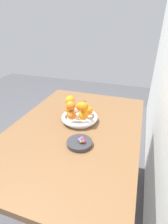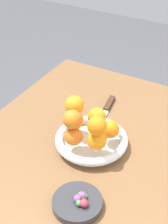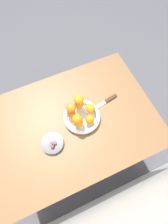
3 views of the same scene
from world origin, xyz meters
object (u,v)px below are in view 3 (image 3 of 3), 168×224
Objects in this scene: orange_3 at (90,119)px; candy_ball_5 at (54,145)px; candy_ball_1 at (52,143)px; candy_ball_3 at (55,143)px; orange_4 at (90,108)px; candy_ball_4 at (51,145)px; orange_0 at (79,104)px; dining_table at (70,128)px; knife at (103,103)px; fruit_bowl at (82,117)px; orange_5 at (71,108)px; orange_7 at (79,100)px; orange_1 at (71,113)px; candy_ball_0 at (55,143)px; candy_dish at (53,143)px; candy_ball_2 at (52,147)px; orange_6 at (77,119)px; candy_ball_6 at (55,142)px; orange_2 at (78,122)px.

candy_ball_5 is at bearing 10.54° from orange_3.
candy_ball_3 is at bearing 159.55° from candy_ball_1.
orange_4 is at bearing -117.62° from orange_3.
candy_ball_3 is 0.02m from candy_ball_4.
orange_0 reaches higher than candy_ball_4.
orange_4 is 0.30m from candy_ball_5.
knife is (-0.26, -0.04, 0.09)m from dining_table.
fruit_bowl is 3.97× the size of orange_5.
orange_7 is (0.05, -0.05, 0.06)m from orange_4.
dining_table is at bearing 34.22° from orange_7.
orange_1 is 0.20m from candy_ball_0.
candy_ball_1 is at bearing -29.85° from candy_ball_0.
orange_3 is at bearing 156.23° from dining_table.
orange_4 is 0.31m from candy_ball_1.
orange_0 is 1.00× the size of orange_4.
candy_ball_0 is (0.27, 0.11, -0.04)m from orange_4.
orange_3 is 0.26m from candy_ball_5.
candy_ball_1 is 1.04× the size of candy_ball_3.
candy_dish reaches higher than dining_table.
knife is (-0.40, -0.14, -0.03)m from candy_ball_2.
orange_6 is at bearing -162.49° from candy_ball_5.
fruit_bowl is 0.24m from candy_ball_1.
fruit_bowl is 13.48× the size of candy_ball_6.
dining_table is 18.44× the size of orange_7.
candy_ball_1 is at bearing 20.38° from fruit_bowl.
orange_2 is 0.21m from candy_ball_2.
candy_ball_3 reaches higher than knife.
orange_0 is 2.95× the size of candy_ball_3.
candy_ball_0 is at bearing -159.24° from candy_ball_5.
candy_ball_1 is at bearing 32.25° from orange_0.
orange_3 is 0.97× the size of orange_5.
candy_ball_4 is at bearing -3.26° from candy_ball_0.
candy_ball_4 reaches higher than candy_dish.
candy_ball_5 is 0.06× the size of knife.
candy_ball_1 and candy_ball_3 have the same top height.
orange_7 reaches higher than orange_3.
candy_ball_3 is at bearing 71.44° from candy_ball_6.
orange_3 reaches higher than candy_ball_6.
fruit_bowl is at bearing 153.77° from orange_1.
candy_dish is at bearing 33.31° from orange_1.
orange_6 and orange_7 have the same top height.
orange_1 is 0.12m from orange_3.
candy_ball_6 is (0.16, 0.12, -0.09)m from orange_5.
orange_1 is 0.98× the size of orange_6.
orange_0 is 1.07× the size of orange_1.
candy_ball_6 is (-0.03, -0.01, 0.00)m from candy_ball_4.
candy_ball_4 is (0.19, 0.13, -0.10)m from orange_5.
candy_dish reaches higher than knife.
orange_4 is 0.29m from candy_ball_6.
orange_3 is (-0.07, 0.01, -0.00)m from orange_2.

